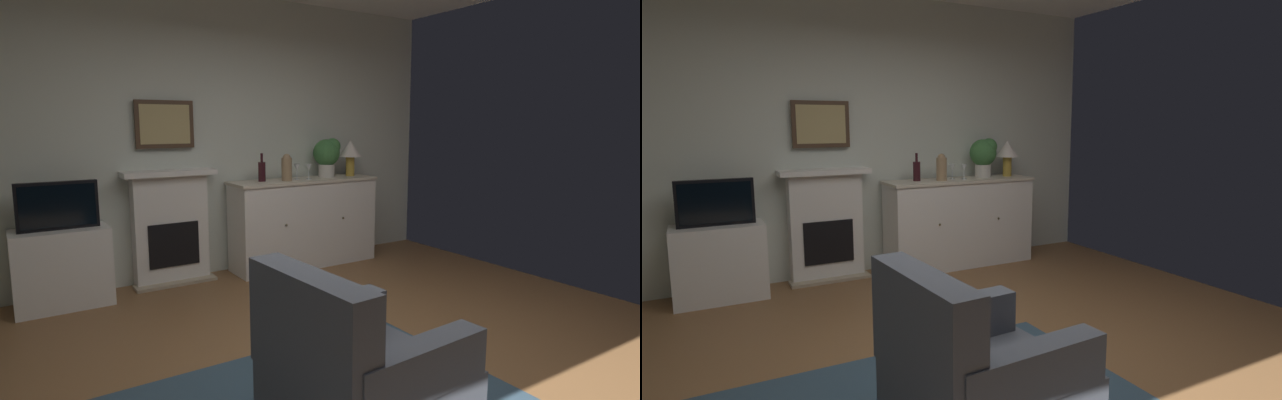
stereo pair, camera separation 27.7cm
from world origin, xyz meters
The scene contains 14 objects.
ground_plane centered at (0.00, 0.00, -0.05)m, with size 5.29×5.28×0.10m, color brown.
wall_rear centered at (0.00, 2.61, 1.41)m, with size 5.29×0.06×2.82m, color silver.
fireplace_unit centered at (-0.52, 2.48, 0.55)m, with size 0.87×0.30×1.10m.
framed_picture centered at (-0.52, 2.53, 1.53)m, with size 0.55×0.04×0.45m.
sideboard_cabinet centered at (0.88, 2.30, 0.47)m, with size 1.64×0.49×0.95m.
table_lamp centered at (1.49, 2.30, 1.23)m, with size 0.26×0.26×0.40m.
wine_bottle centered at (0.40, 2.35, 1.05)m, with size 0.08×0.08×0.29m.
wine_glass_left centered at (0.80, 2.32, 1.07)m, with size 0.07×0.07×0.16m.
wine_glass_center centered at (0.91, 2.26, 1.07)m, with size 0.07×0.07×0.16m.
vase_decorative centered at (0.64, 2.25, 1.09)m, with size 0.11×0.11×0.28m.
tv_cabinet centered at (-1.50, 2.32, 0.33)m, with size 0.75×0.42×0.67m.
tv_set centered at (-1.50, 2.30, 0.87)m, with size 0.62×0.07×0.40m.
potted_plant_small centered at (1.21, 2.35, 1.20)m, with size 0.30×0.30×0.43m.
armchair centered at (-0.58, -0.58, 0.38)m, with size 0.85×0.82×0.92m.
Camera 2 is at (-1.67, -2.46, 1.54)m, focal length 28.31 mm.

